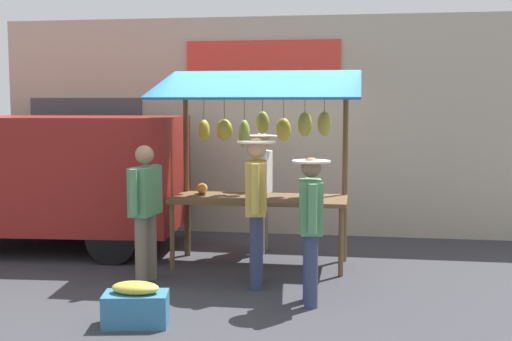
{
  "coord_description": "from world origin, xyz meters",
  "views": [
    {
      "loc": [
        -1.23,
        8.24,
        2.07
      ],
      "look_at": [
        0.0,
        0.3,
        1.25
      ],
      "focal_mm": 46.61,
      "sensor_mm": 36.0,
      "label": 1
    }
  ],
  "objects_px": {
    "shopper_in_grey_tee": "(256,199)",
    "parked_van": "(15,170)",
    "shopper_with_shopping_bag": "(145,204)",
    "shopper_with_ponytail": "(311,220)",
    "market_stall": "(260,143)",
    "vendor_with_sunhat": "(261,182)",
    "produce_crate_near": "(136,305)"
  },
  "relations": [
    {
      "from": "shopper_in_grey_tee",
      "to": "shopper_with_shopping_bag",
      "type": "bearing_deg",
      "value": 83.52
    },
    {
      "from": "shopper_in_grey_tee",
      "to": "parked_van",
      "type": "distance_m",
      "value": 3.98
    },
    {
      "from": "market_stall",
      "to": "shopper_with_shopping_bag",
      "type": "xyz_separation_m",
      "value": [
        1.18,
        1.03,
        -0.66
      ]
    },
    {
      "from": "shopper_with_ponytail",
      "to": "produce_crate_near",
      "type": "height_order",
      "value": "shopper_with_ponytail"
    },
    {
      "from": "parked_van",
      "to": "market_stall",
      "type": "bearing_deg",
      "value": 169.04
    },
    {
      "from": "vendor_with_sunhat",
      "to": "parked_van",
      "type": "height_order",
      "value": "parked_van"
    },
    {
      "from": "market_stall",
      "to": "produce_crate_near",
      "type": "height_order",
      "value": "market_stall"
    },
    {
      "from": "market_stall",
      "to": "produce_crate_near",
      "type": "xyz_separation_m",
      "value": [
        0.79,
        2.51,
        -1.38
      ]
    },
    {
      "from": "produce_crate_near",
      "to": "vendor_with_sunhat",
      "type": "bearing_deg",
      "value": -102.56
    },
    {
      "from": "parked_van",
      "to": "shopper_in_grey_tee",
      "type": "bearing_deg",
      "value": 154.44
    },
    {
      "from": "vendor_with_sunhat",
      "to": "shopper_with_shopping_bag",
      "type": "relative_size",
      "value": 1.05
    },
    {
      "from": "shopper_with_shopping_bag",
      "to": "produce_crate_near",
      "type": "distance_m",
      "value": 1.69
    },
    {
      "from": "shopper_in_grey_tee",
      "to": "parked_van",
      "type": "xyz_separation_m",
      "value": [
        3.7,
        -1.46,
        0.12
      ]
    },
    {
      "from": "vendor_with_sunhat",
      "to": "shopper_with_ponytail",
      "type": "xyz_separation_m",
      "value": [
        -0.85,
        2.29,
        -0.1
      ]
    },
    {
      "from": "market_stall",
      "to": "parked_van",
      "type": "xyz_separation_m",
      "value": [
        3.58,
        -0.44,
        -0.45
      ]
    },
    {
      "from": "shopper_with_ponytail",
      "to": "market_stall",
      "type": "bearing_deg",
      "value": 18.1
    },
    {
      "from": "shopper_in_grey_tee",
      "to": "parked_van",
      "type": "height_order",
      "value": "parked_van"
    },
    {
      "from": "vendor_with_sunhat",
      "to": "parked_van",
      "type": "bearing_deg",
      "value": -82.96
    },
    {
      "from": "shopper_with_shopping_bag",
      "to": "shopper_in_grey_tee",
      "type": "height_order",
      "value": "shopper_in_grey_tee"
    },
    {
      "from": "market_stall",
      "to": "vendor_with_sunhat",
      "type": "distance_m",
      "value": 0.91
    },
    {
      "from": "market_stall",
      "to": "shopper_with_shopping_bag",
      "type": "relative_size",
      "value": 1.57
    },
    {
      "from": "vendor_with_sunhat",
      "to": "shopper_with_ponytail",
      "type": "distance_m",
      "value": 2.44
    },
    {
      "from": "shopper_with_shopping_bag",
      "to": "parked_van",
      "type": "distance_m",
      "value": 2.82
    },
    {
      "from": "shopper_with_shopping_bag",
      "to": "shopper_with_ponytail",
      "type": "height_order",
      "value": "shopper_with_shopping_bag"
    },
    {
      "from": "vendor_with_sunhat",
      "to": "parked_van",
      "type": "xyz_separation_m",
      "value": [
        3.51,
        0.26,
        0.14
      ]
    },
    {
      "from": "market_stall",
      "to": "shopper_with_ponytail",
      "type": "height_order",
      "value": "market_stall"
    },
    {
      "from": "shopper_with_ponytail",
      "to": "produce_crate_near",
      "type": "xyz_separation_m",
      "value": [
        1.56,
        0.91,
        -0.69
      ]
    },
    {
      "from": "market_stall",
      "to": "parked_van",
      "type": "bearing_deg",
      "value": -6.93
    },
    {
      "from": "market_stall",
      "to": "shopper_with_ponytail",
      "type": "bearing_deg",
      "value": 115.68
    },
    {
      "from": "market_stall",
      "to": "produce_crate_near",
      "type": "bearing_deg",
      "value": 72.49
    },
    {
      "from": "vendor_with_sunhat",
      "to": "shopper_with_shopping_bag",
      "type": "height_order",
      "value": "vendor_with_sunhat"
    },
    {
      "from": "vendor_with_sunhat",
      "to": "shopper_in_grey_tee",
      "type": "xyz_separation_m",
      "value": [
        -0.2,
        1.72,
        0.01
      ]
    }
  ]
}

